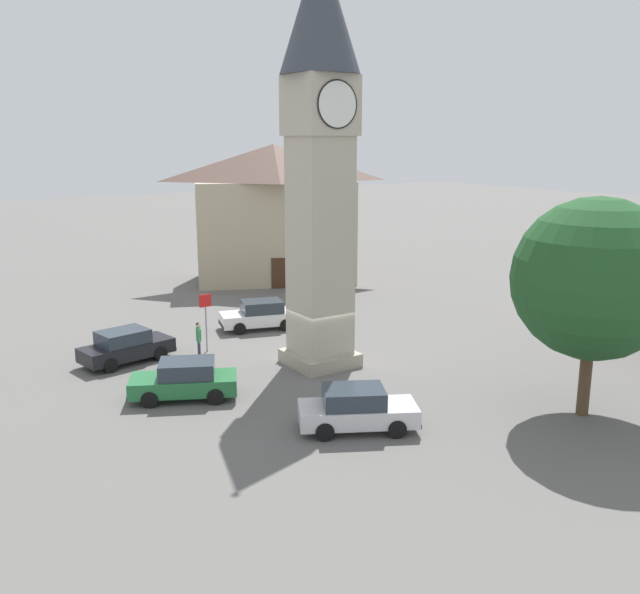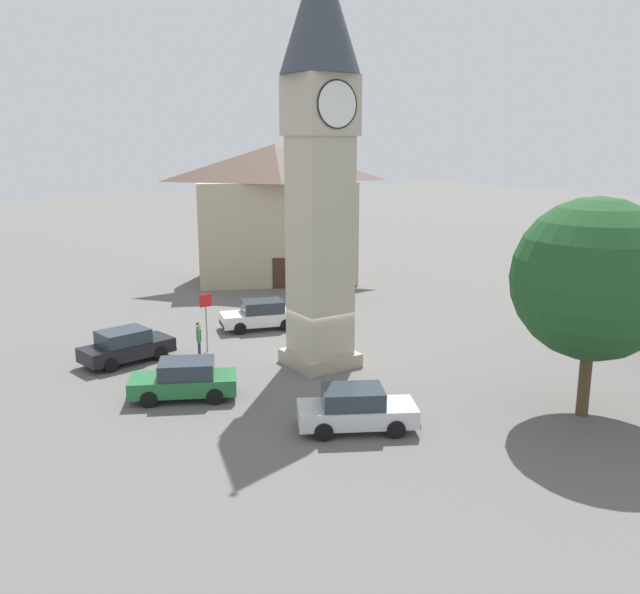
# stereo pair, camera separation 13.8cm
# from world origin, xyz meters

# --- Properties ---
(ground_plane) EXTENTS (200.00, 200.00, 0.00)m
(ground_plane) POSITION_xyz_m (0.00, 0.00, 0.00)
(ground_plane) COLOR #605E5B
(clock_tower) EXTENTS (3.36, 3.36, 17.91)m
(clock_tower) POSITION_xyz_m (0.00, 0.00, 10.43)
(clock_tower) COLOR #A59C89
(clock_tower) RESTS_ON ground
(car_blue_kerb) EXTENTS (4.44, 3.42, 1.53)m
(car_blue_kerb) POSITION_xyz_m (-2.81, -6.63, 0.76)
(car_blue_kerb) COLOR silver
(car_blue_kerb) RESTS_ON ground
(car_silver_kerb) EXTENTS (4.37, 2.44, 1.53)m
(car_silver_kerb) POSITION_xyz_m (-7.22, 5.03, 0.76)
(car_silver_kerb) COLOR black
(car_silver_kerb) RESTS_ON ground
(car_red_corner) EXTENTS (4.43, 2.77, 1.53)m
(car_red_corner) POSITION_xyz_m (0.55, 6.71, 0.76)
(car_red_corner) COLOR white
(car_red_corner) RESTS_ON ground
(car_white_side) EXTENTS (4.45, 3.33, 1.53)m
(car_white_side) POSITION_xyz_m (-6.70, -0.59, 0.76)
(car_white_side) COLOR #236B38
(car_white_side) RESTS_ON ground
(pedestrian) EXTENTS (0.33, 0.53, 1.69)m
(pedestrian) POSITION_xyz_m (-4.18, 3.87, 1.01)
(pedestrian) COLOR #2D3351
(pedestrian) RESTS_ON ground
(tree) EXTENTS (5.80, 5.80, 8.00)m
(tree) POSITION_xyz_m (4.96, -10.09, 5.09)
(tree) COLOR brown
(tree) RESTS_ON ground
(building_terrace_right) EXTENTS (12.78, 9.91, 9.61)m
(building_terrace_right) POSITION_xyz_m (7.60, 17.53, 4.90)
(building_terrace_right) COLOR tan
(building_terrace_right) RESTS_ON ground
(road_sign) EXTENTS (0.60, 0.07, 2.80)m
(road_sign) POSITION_xyz_m (-3.50, 4.53, 1.90)
(road_sign) COLOR gray
(road_sign) RESTS_ON ground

